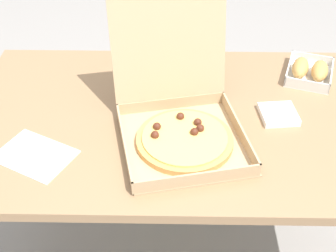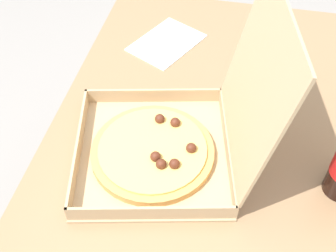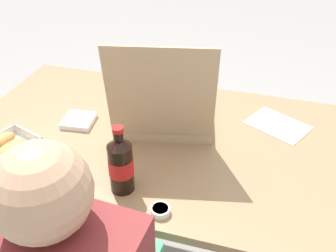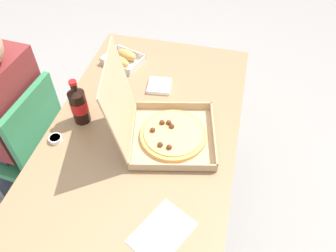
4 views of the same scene
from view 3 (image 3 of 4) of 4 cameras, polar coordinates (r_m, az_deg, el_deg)
dining_table at (r=1.44m, az=-2.07°, el=-3.93°), size 1.38×0.81×0.72m
pizza_box_open at (r=1.43m, az=-0.48°, el=2.41°), size 0.43×0.48×0.39m
bread_side_box at (r=1.40m, az=-22.76°, el=-2.94°), size 0.20×0.23×0.06m
cola_bottle at (r=1.13m, az=-6.97°, el=-5.60°), size 0.07×0.07×0.22m
paper_menu at (r=1.50m, az=15.87°, el=0.13°), size 0.26×0.23×0.00m
napkin_pile at (r=1.49m, az=-13.00°, el=0.78°), size 0.12×0.12×0.02m
dipping_sauce_cup at (r=1.11m, az=-1.14°, el=-12.28°), size 0.06×0.06×0.02m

